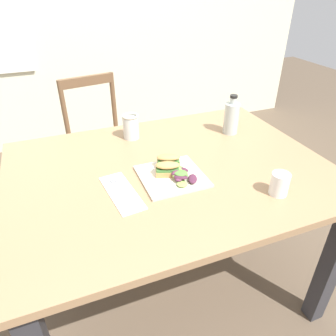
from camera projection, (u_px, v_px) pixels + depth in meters
name	position (u px, v px, depth m)	size (l,w,h in m)	color
ground_plane	(188.00, 310.00, 1.55)	(8.64, 8.64, 0.00)	brown
dining_table	(170.00, 190.00, 1.36)	(1.31, 0.98, 0.74)	#997551
chair_wooden_far	(101.00, 144.00, 2.11)	(0.46, 0.46, 0.87)	brown
plate_lunch	(172.00, 176.00, 1.23)	(0.24, 0.24, 0.01)	beige
sandwich_half_front	(168.00, 168.00, 1.22)	(0.10, 0.08, 0.06)	tan
sandwich_half_back	(168.00, 161.00, 1.27)	(0.10, 0.08, 0.06)	tan
salad_mixed_greens	(181.00, 174.00, 1.21)	(0.10, 0.15, 0.03)	#518438
napkin_folded	(122.00, 192.00, 1.14)	(0.09, 0.26, 0.00)	white
fork_on_napkin	(120.00, 189.00, 1.15)	(0.05, 0.19, 0.00)	silver
bottle_cold_brew	(231.00, 119.00, 1.54)	(0.07, 0.07, 0.20)	black
mason_jar_iced_tea	(131.00, 128.00, 1.50)	(0.08, 0.08, 0.12)	#995623
cup_extra_side	(280.00, 184.00, 1.12)	(0.07, 0.07, 0.08)	white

